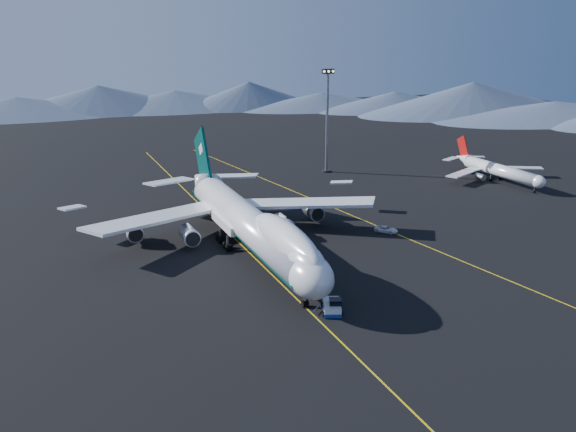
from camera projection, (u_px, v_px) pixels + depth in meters
name	position (u px, v px, depth m)	size (l,w,h in m)	color
ground	(249.00, 252.00, 119.55)	(500.00, 500.00, 0.00)	black
taxiway_line_main	(249.00, 252.00, 119.55)	(0.25, 220.00, 0.01)	#DEB90D
taxiway_line_side	(365.00, 221.00, 139.17)	(0.25, 200.00, 0.01)	#DEB90D
boeing_747	(248.00, 222.00, 117.97)	(59.62, 72.43, 19.37)	silver
pushback_tug	(332.00, 307.00, 94.12)	(4.23, 5.68, 2.22)	silver
second_jet	(497.00, 170.00, 175.44)	(32.30, 36.49, 10.38)	silver
service_van	(386.00, 229.00, 131.11)	(2.22, 4.81, 1.34)	white
floodlight_mast	(327.00, 121.00, 183.68)	(3.64, 2.73, 29.50)	black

